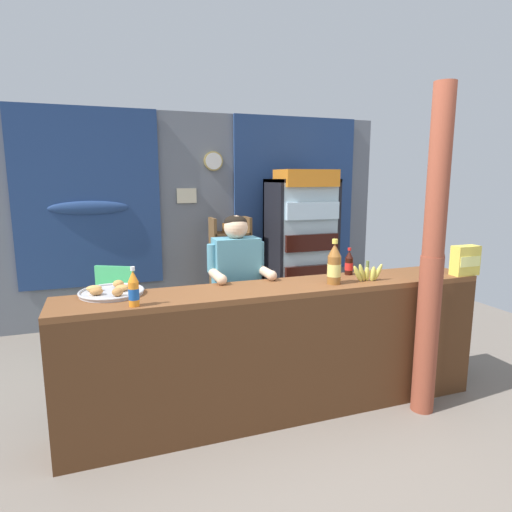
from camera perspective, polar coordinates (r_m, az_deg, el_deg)
The scene contains 14 objects.
ground_plane at distance 4.11m, azimuth -2.02°, elevation -15.18°, with size 7.85×7.85×0.00m, color slate.
back_wall_curtained at distance 5.53m, azimuth -7.82°, elevation 5.45°, with size 4.98×0.22×2.54m.
stall_counter at distance 3.20m, azimuth 4.20°, elevation -11.18°, with size 3.16×0.47×0.99m.
timber_post at distance 3.40m, azimuth 22.09°, elevation -0.87°, with size 0.19×0.17×2.40m.
drink_fridge at distance 5.40m, azimuth 6.05°, elevation 2.26°, with size 0.79×0.63×1.86m.
bottle_shelf_rack at distance 5.39m, azimuth -3.35°, elevation -1.49°, with size 0.48×0.28×1.29m.
plastic_lawn_chair at distance 4.71m, azimuth -18.57°, elevation -5.95°, with size 0.60×0.60×0.86m.
shopkeeper at distance 3.52m, azimuth -2.55°, elevation -3.61°, with size 0.47×0.42×1.47m.
soda_bottle_iced_tea at distance 3.24m, azimuth 10.21°, elevation -1.17°, with size 0.10×0.10×0.33m.
soda_bottle_orange_soda at distance 2.75m, azimuth -15.74°, elevation -4.25°, with size 0.07×0.07×0.25m.
soda_bottle_cola at distance 3.58m, azimuth 12.09°, elevation -0.94°, with size 0.07×0.07×0.22m.
snack_box_instant_noodle at distance 3.87m, azimuth 25.72°, elevation -0.53°, with size 0.22×0.11×0.24m.
pastry_tray at distance 3.09m, azimuth -18.43°, elevation -4.44°, with size 0.43×0.43×0.07m.
banana_bunch at distance 3.40m, azimuth 14.41°, elevation -2.17°, with size 0.27×0.06×0.16m.
Camera 1 is at (-1.12, -2.33, 1.76)m, focal length 30.53 mm.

